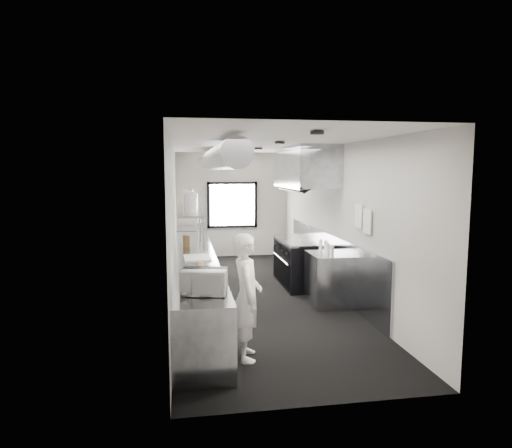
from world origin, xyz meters
name	(u,v)px	position (x,y,z in m)	size (l,w,h in m)	color
floor	(257,296)	(0.00, 0.00, 0.00)	(3.00, 8.00, 0.01)	black
ceiling	(257,144)	(0.00, 0.00, 2.80)	(3.00, 8.00, 0.01)	silver
wall_back	(232,205)	(0.00, 4.00, 1.40)	(3.00, 0.02, 2.80)	#B4B0AB
wall_front	(326,269)	(0.00, -4.00, 1.40)	(3.00, 0.02, 2.80)	#B4B0AB
wall_left	(174,223)	(-1.50, 0.00, 1.40)	(0.02, 8.00, 2.80)	#B4B0AB
wall_right	(335,220)	(1.50, 0.00, 1.40)	(0.02, 8.00, 2.80)	#B4B0AB
wall_cladding	(328,261)	(1.48, 0.30, 0.55)	(0.03, 5.50, 1.10)	gray
hvac_duct	(216,159)	(-0.70, 0.40, 2.55)	(0.40, 0.40, 6.40)	gray
service_window	(232,205)	(0.00, 3.96, 1.40)	(1.36, 0.05, 1.25)	white
exhaust_hood	(305,167)	(1.10, 0.70, 2.39)	(0.81, 2.20, 0.88)	gray
prep_counter	(195,281)	(-1.15, -0.50, 0.45)	(0.70, 6.00, 0.90)	gray
pass_shelf	(190,210)	(-1.19, 1.00, 1.54)	(0.45, 3.00, 0.68)	gray
range	(301,262)	(1.04, 0.70, 0.47)	(0.88, 1.60, 0.94)	black
bottle_station	(328,279)	(1.15, -0.70, 0.45)	(0.65, 0.80, 0.90)	gray
far_work_table	(191,246)	(-1.15, 3.20, 0.45)	(0.70, 1.20, 0.90)	gray
notice_sheet_a	(359,216)	(1.47, -1.20, 1.60)	(0.02, 0.28, 0.38)	white
notice_sheet_b	(367,221)	(1.47, -1.55, 1.55)	(0.02, 0.28, 0.38)	white
line_cook	(247,296)	(-0.58, -2.73, 0.79)	(0.58, 0.38, 1.58)	white
microwave	(204,282)	(-1.12, -2.91, 1.05)	(0.48, 0.37, 0.29)	white
deli_tub_a	(190,283)	(-1.27, -2.57, 0.95)	(0.14, 0.14, 0.10)	#A0AB9D
deli_tub_b	(189,282)	(-1.29, -2.54, 0.95)	(0.15, 0.15, 0.11)	#A0AB9D
newspaper	(206,270)	(-1.03, -1.69, 0.90)	(0.30, 0.38, 0.01)	white
small_plate	(201,268)	(-1.10, -1.54, 0.91)	(0.19, 0.19, 0.02)	silver
pastry	(201,264)	(-1.10, -1.54, 0.96)	(0.09, 0.09, 0.09)	tan
cutting_board	(197,257)	(-1.12, -0.73, 0.91)	(0.42, 0.56, 0.02)	silver
knife_block	(186,241)	(-1.28, 0.41, 1.01)	(0.09, 0.20, 0.21)	brown
plate_stack_a	(191,205)	(-1.18, 0.23, 1.70)	(0.22, 0.22, 0.26)	silver
plate_stack_b	(191,202)	(-1.17, 0.59, 1.73)	(0.25, 0.25, 0.32)	silver
plate_stack_c	(190,201)	(-1.19, 1.07, 1.73)	(0.22, 0.22, 0.32)	silver
plate_stack_d	(188,198)	(-1.21, 1.69, 1.74)	(0.22, 0.22, 0.34)	silver
squeeze_bottle_a	(332,252)	(1.09, -1.05, 0.99)	(0.06, 0.06, 0.19)	silver
squeeze_bottle_b	(327,251)	(1.06, -0.87, 0.98)	(0.06, 0.06, 0.17)	silver
squeeze_bottle_c	(328,249)	(1.14, -0.71, 0.99)	(0.06, 0.06, 0.18)	silver
squeeze_bottle_d	(326,246)	(1.14, -0.55, 1.00)	(0.07, 0.07, 0.20)	silver
squeeze_bottle_e	(321,245)	(1.10, -0.39, 0.99)	(0.06, 0.06, 0.19)	silver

